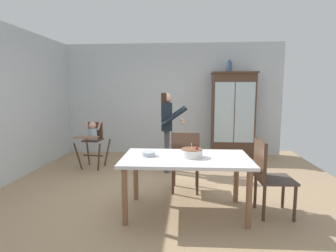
# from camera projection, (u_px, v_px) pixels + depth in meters

# --- Properties ---
(ground_plane) EXTENTS (6.24, 6.24, 0.00)m
(ground_plane) POSITION_uv_depth(u_px,v_px,m) (160.00, 192.00, 4.26)
(ground_plane) COLOR tan
(wall_back) EXTENTS (5.32, 0.06, 2.70)m
(wall_back) POSITION_uv_depth(u_px,v_px,m) (171.00, 100.00, 6.68)
(wall_back) COLOR silver
(wall_back) RESTS_ON ground_plane
(china_cabinet) EXTENTS (1.03, 0.48, 2.00)m
(china_cabinet) POSITION_uv_depth(u_px,v_px,m) (233.00, 115.00, 6.35)
(china_cabinet) COLOR #4C3323
(china_cabinet) RESTS_ON ground_plane
(ceramic_vase) EXTENTS (0.13, 0.13, 0.27)m
(ceramic_vase) POSITION_uv_depth(u_px,v_px,m) (229.00, 67.00, 6.21)
(ceramic_vase) COLOR #3D567F
(ceramic_vase) RESTS_ON china_cabinet
(high_chair_with_toddler) EXTENTS (0.62, 0.72, 0.95)m
(high_chair_with_toddler) POSITION_uv_depth(u_px,v_px,m) (93.00, 136.00, 5.51)
(high_chair_with_toddler) COLOR #4C3323
(high_chair_with_toddler) RESTS_ON ground_plane
(adult_person) EXTENTS (0.53, 0.51, 1.53)m
(adult_person) POSITION_uv_depth(u_px,v_px,m) (167.00, 122.00, 5.21)
(adult_person) COLOR #47474C
(adult_person) RESTS_ON ground_plane
(dining_table) EXTENTS (1.64, 0.96, 0.74)m
(dining_table) POSITION_uv_depth(u_px,v_px,m) (186.00, 164.00, 3.46)
(dining_table) COLOR silver
(dining_table) RESTS_ON ground_plane
(birthday_cake) EXTENTS (0.28, 0.28, 0.19)m
(birthday_cake) POSITION_uv_depth(u_px,v_px,m) (192.00, 153.00, 3.44)
(birthday_cake) COLOR white
(birthday_cake) RESTS_ON dining_table
(serving_bowl) EXTENTS (0.18, 0.18, 0.05)m
(serving_bowl) POSITION_uv_depth(u_px,v_px,m) (148.00, 154.00, 3.50)
(serving_bowl) COLOR #B2BCC6
(serving_bowl) RESTS_ON dining_table
(dining_chair_far_side) EXTENTS (0.44, 0.44, 0.96)m
(dining_chair_far_side) POSITION_uv_depth(u_px,v_px,m) (185.00, 158.00, 4.15)
(dining_chair_far_side) COLOR #4C3323
(dining_chair_far_side) RESTS_ON ground_plane
(dining_chair_right_end) EXTENTS (0.46, 0.46, 0.96)m
(dining_chair_right_end) POSITION_uv_depth(u_px,v_px,m) (267.00, 172.00, 3.42)
(dining_chair_right_end) COLOR #4C3323
(dining_chair_right_end) RESTS_ON ground_plane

